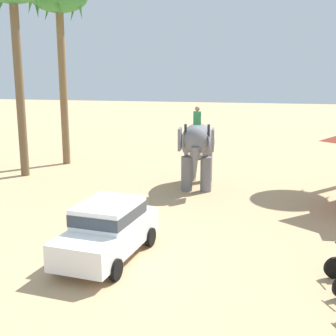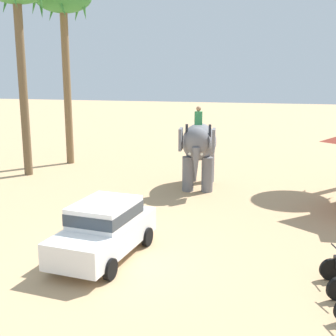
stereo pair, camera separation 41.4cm
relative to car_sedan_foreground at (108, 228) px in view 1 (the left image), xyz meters
name	(u,v)px [view 1 (the left image)]	position (x,y,z in m)	size (l,w,h in m)	color
ground_plane	(112,259)	(0.14, -0.12, -0.93)	(120.00, 120.00, 0.00)	tan
car_sedan_foreground	(108,228)	(0.00, 0.00, 0.00)	(2.29, 4.29, 1.70)	white
elephant_with_mahout	(197,146)	(1.49, 8.61, 1.06)	(1.88, 3.94, 3.88)	slate
palm_tree_near_hut	(59,4)	(-6.78, 12.46, 8.04)	(3.20, 3.20, 10.27)	brown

